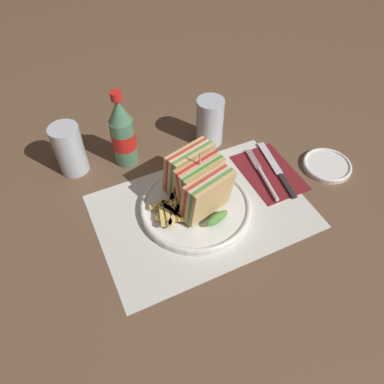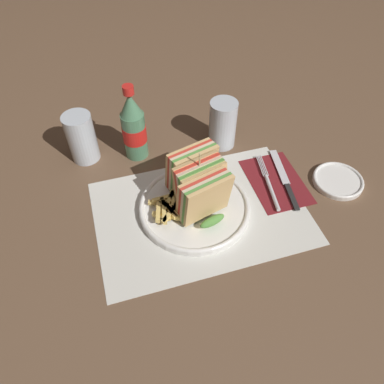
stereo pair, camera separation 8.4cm
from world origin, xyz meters
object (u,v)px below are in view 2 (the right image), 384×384
at_px(glass_far, 82,141).
at_px(side_saucer, 338,180).
at_px(glass_near, 223,124).
at_px(plate_main, 195,207).
at_px(coke_bottle_near, 134,127).
at_px(fork, 270,187).
at_px(club_sandwich, 199,184).
at_px(knife, 285,179).

relative_size(glass_far, side_saucer, 1.07).
bearing_deg(glass_near, side_saucer, -44.39).
height_order(plate_main, side_saucer, plate_main).
bearing_deg(plate_main, side_saucer, -2.93).
xyz_separation_m(coke_bottle_near, glass_near, (0.22, -0.02, -0.02)).
bearing_deg(fork, club_sandwich, -171.68).
bearing_deg(side_saucer, glass_near, 135.61).
xyz_separation_m(plate_main, coke_bottle_near, (-0.09, 0.22, 0.08)).
distance_m(coke_bottle_near, glass_near, 0.23).
bearing_deg(side_saucer, glass_far, 155.06).
bearing_deg(fork, side_saucer, -0.62).
xyz_separation_m(fork, knife, (0.05, 0.01, -0.00)).
xyz_separation_m(fork, side_saucer, (0.17, -0.03, -0.00)).
bearing_deg(knife, club_sandwich, -167.78).
relative_size(coke_bottle_near, glass_near, 1.57).
bearing_deg(knife, side_saucer, -10.56).
bearing_deg(glass_far, coke_bottle_near, -11.43).
relative_size(knife, glass_near, 1.56).
height_order(glass_far, side_saucer, glass_far).
bearing_deg(fork, coke_bottle_near, 151.47).
bearing_deg(side_saucer, plate_main, 177.07).
height_order(knife, coke_bottle_near, coke_bottle_near).
xyz_separation_m(fork, glass_near, (-0.06, 0.19, 0.06)).
bearing_deg(club_sandwich, plate_main, -138.61).
bearing_deg(plate_main, fork, 2.87).
bearing_deg(glass_near, coke_bottle_near, 173.97).
bearing_deg(plate_main, glass_far, 131.00).
height_order(plate_main, glass_near, glass_near).
bearing_deg(club_sandwich, glass_far, 133.97).
bearing_deg(club_sandwich, coke_bottle_near, 115.48).
xyz_separation_m(knife, coke_bottle_near, (-0.33, 0.20, 0.08)).
relative_size(plate_main, club_sandwich, 1.35).
distance_m(glass_near, side_saucer, 0.32).
height_order(plate_main, knife, plate_main).
distance_m(coke_bottle_near, side_saucer, 0.52).
xyz_separation_m(fork, glass_far, (-0.41, 0.24, 0.05)).
relative_size(club_sandwich, side_saucer, 1.55).
height_order(club_sandwich, glass_far, club_sandwich).
bearing_deg(glass_far, knife, -26.34).
xyz_separation_m(club_sandwich, coke_bottle_near, (-0.10, 0.21, 0.02)).
xyz_separation_m(coke_bottle_near, side_saucer, (0.45, -0.24, -0.08)).
xyz_separation_m(club_sandwich, knife, (0.22, 0.01, -0.07)).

